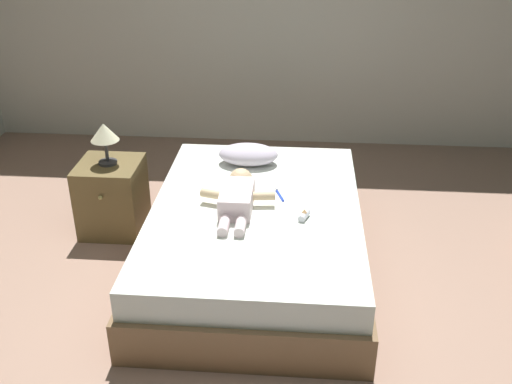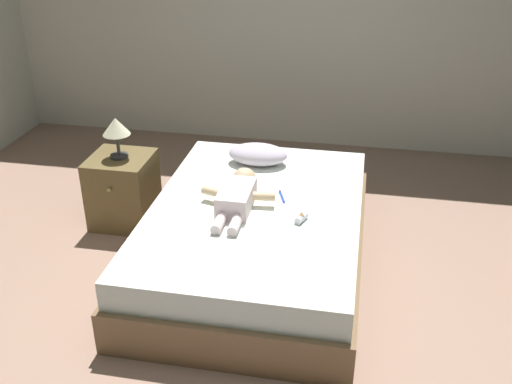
% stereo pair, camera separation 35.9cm
% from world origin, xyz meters
% --- Properties ---
extents(ground_plane, '(8.00, 8.00, 0.00)m').
position_xyz_m(ground_plane, '(0.00, 0.00, 0.00)').
color(ground_plane, '#A17D6A').
extents(wall_behind_bed, '(8.00, 0.12, 2.57)m').
position_xyz_m(wall_behind_bed, '(0.00, 3.00, 1.29)').
color(wall_behind_bed, silver).
rests_on(wall_behind_bed, ground_plane).
extents(bed, '(1.38, 2.02, 0.45)m').
position_xyz_m(bed, '(-0.16, 0.76, 0.22)').
color(bed, brown).
rests_on(bed, ground_plane).
extents(pillow, '(0.43, 0.27, 0.15)m').
position_xyz_m(pillow, '(-0.27, 1.40, 0.52)').
color(pillow, silver).
rests_on(pillow, bed).
extents(baby, '(0.48, 0.68, 0.16)m').
position_xyz_m(baby, '(-0.28, 0.75, 0.52)').
color(baby, white).
rests_on(baby, bed).
extents(toothbrush, '(0.07, 0.16, 0.02)m').
position_xyz_m(toothbrush, '(-0.02, 0.91, 0.46)').
color(toothbrush, blue).
rests_on(toothbrush, bed).
extents(nightstand, '(0.44, 0.47, 0.53)m').
position_xyz_m(nightstand, '(-1.24, 1.15, 0.26)').
color(nightstand, brown).
rests_on(nightstand, ground_plane).
extents(lamp, '(0.20, 0.20, 0.30)m').
position_xyz_m(lamp, '(-1.24, 1.15, 0.75)').
color(lamp, '#333338').
rests_on(lamp, nightstand).
extents(baby_bottle, '(0.08, 0.11, 0.07)m').
position_xyz_m(baby_bottle, '(0.14, 0.62, 0.48)').
color(baby_bottle, white).
rests_on(baby_bottle, bed).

